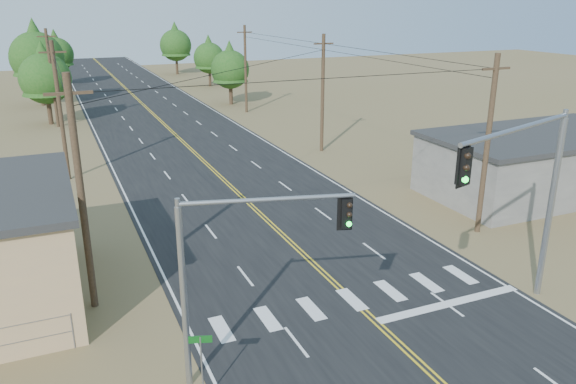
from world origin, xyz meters
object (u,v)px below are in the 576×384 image
signal_mast_right (530,183)px  signal_mast_left (233,260)px  building_right (538,164)px  street_sign (201,358)px

signal_mast_right → signal_mast_left: bearing=160.4°
building_right → street_sign: building_right is taller
signal_mast_right → street_sign: signal_mast_right is taller
signal_mast_left → street_sign: (-1.39, -0.71, -2.91)m
street_sign → building_right: bearing=42.5°
building_right → signal_mast_right: size_ratio=1.79×
building_right → signal_mast_right: signal_mast_right is taller
building_right → street_sign: 29.34m
signal_mast_left → signal_mast_right: (12.22, -0.29, 1.13)m
signal_mast_left → street_sign: size_ratio=2.68×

